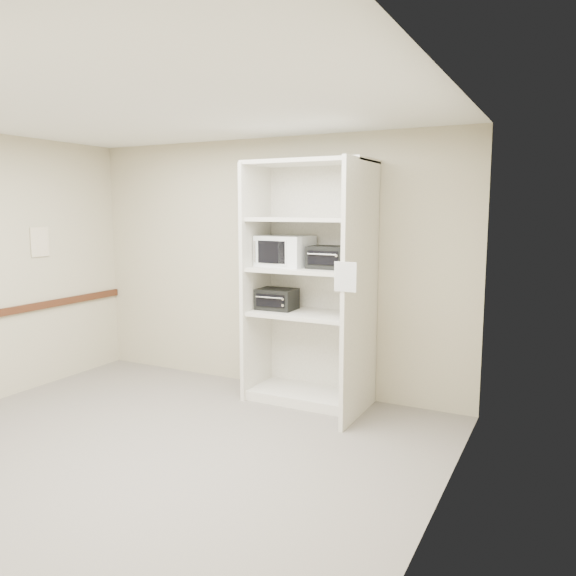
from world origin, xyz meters
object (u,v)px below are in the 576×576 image
at_px(microwave, 285,251).
at_px(toaster_oven_lower, 277,299).
at_px(toaster_oven_upper, 329,257).
at_px(shelving_unit, 313,292).

bearing_deg(microwave, toaster_oven_lower, -153.14).
bearing_deg(toaster_oven_upper, toaster_oven_lower, -176.56).
relative_size(microwave, toaster_oven_lower, 1.34).
distance_m(shelving_unit, microwave, 0.52).
relative_size(shelving_unit, microwave, 4.67).
bearing_deg(toaster_oven_upper, microwave, -179.90).
bearing_deg(toaster_oven_upper, shelving_unit, -163.98).
bearing_deg(shelving_unit, microwave, 171.78).
distance_m(shelving_unit, toaster_oven_upper, 0.38).
xyz_separation_m(shelving_unit, microwave, (-0.34, 0.05, 0.39)).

